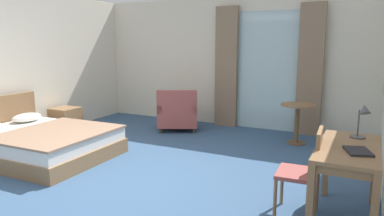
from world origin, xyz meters
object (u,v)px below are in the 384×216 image
at_px(nightstand, 66,120).
at_px(armchair_by_window, 178,114).
at_px(bed, 38,142).
at_px(writing_desk, 348,156).
at_px(desk_lamp, 362,117).
at_px(desk_chair, 306,168).
at_px(round_cafe_table, 297,115).
at_px(closed_book, 358,151).

distance_m(nightstand, armchair_by_window, 2.24).
bearing_deg(bed, armchair_by_window, 65.36).
xyz_separation_m(writing_desk, desk_lamp, (0.09, 0.31, 0.33)).
xyz_separation_m(desk_chair, round_cafe_table, (-0.58, 2.72, -0.01)).
xyz_separation_m(nightstand, writing_desk, (5.25, -1.44, 0.43)).
height_order(bed, desk_lamp, desk_lamp).
bearing_deg(desk_chair, armchair_by_window, 138.19).
relative_size(closed_book, armchair_by_window, 0.28).
distance_m(desk_lamp, armchair_by_window, 4.13).
relative_size(writing_desk, armchair_by_window, 1.19).
height_order(desk_chair, closed_book, desk_chair).
distance_m(writing_desk, armchair_by_window, 4.19).
bearing_deg(desk_chair, desk_lamp, 39.63).
bearing_deg(closed_book, armchair_by_window, 123.13).
xyz_separation_m(writing_desk, armchair_by_window, (-3.31, 2.56, -0.34)).
height_order(writing_desk, armchair_by_window, armchair_by_window).
distance_m(nightstand, closed_book, 5.60).
bearing_deg(nightstand, armchair_by_window, 29.91).
bearing_deg(armchair_by_window, writing_desk, -37.69).
bearing_deg(desk_lamp, writing_desk, -105.85).
bearing_deg(round_cafe_table, writing_desk, -70.20).
xyz_separation_m(desk_lamp, closed_book, (-0.01, -0.48, -0.22)).
distance_m(bed, armchair_by_window, 2.72).
height_order(writing_desk, round_cafe_table, writing_desk).
relative_size(writing_desk, desk_lamp, 3.07).
bearing_deg(desk_lamp, armchair_by_window, 146.54).
xyz_separation_m(armchair_by_window, round_cafe_table, (2.35, 0.09, 0.18)).
distance_m(bed, desk_lamp, 4.60).
relative_size(desk_chair, armchair_by_window, 0.90).
height_order(desk_lamp, round_cafe_table, desk_lamp).
relative_size(bed, desk_lamp, 5.54).
bearing_deg(desk_chair, round_cafe_table, 102.07).
height_order(writing_desk, desk_lamp, desk_lamp).
distance_m(writing_desk, closed_book, 0.22).
relative_size(nightstand, armchair_by_window, 0.48).
xyz_separation_m(closed_book, armchair_by_window, (-3.39, 2.73, -0.45)).
bearing_deg(writing_desk, desk_lamp, 74.15).
distance_m(writing_desk, round_cafe_table, 2.82).
relative_size(nightstand, closed_book, 1.72).
bearing_deg(round_cafe_table, armchair_by_window, -177.72).
relative_size(writing_desk, desk_chair, 1.31).
height_order(nightstand, desk_chair, desk_chair).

